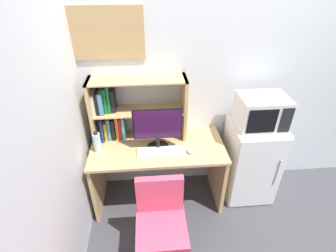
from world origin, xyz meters
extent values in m
cube|color=silver|center=(0.40, 0.02, 1.30)|extent=(6.40, 0.04, 2.60)
cube|color=tan|center=(-0.89, -0.31, 0.72)|extent=(1.32, 0.62, 0.03)
cube|color=tan|center=(-1.53, -0.31, 0.35)|extent=(0.04, 0.56, 0.71)
cube|color=tan|center=(-0.25, -0.31, 0.35)|extent=(0.04, 0.56, 0.71)
cube|color=tan|center=(-1.50, -0.13, 1.05)|extent=(0.03, 0.26, 0.64)
cube|color=tan|center=(-0.61, -0.13, 1.05)|extent=(0.03, 0.26, 0.64)
cube|color=tan|center=(-1.06, -0.13, 1.37)|extent=(0.92, 0.26, 0.01)
cube|color=tan|center=(-1.06, -0.13, 1.04)|extent=(0.86, 0.26, 0.01)
cube|color=black|center=(-1.47, -0.10, 0.86)|extent=(0.03, 0.15, 0.26)
cube|color=navy|center=(-1.43, -0.11, 0.86)|extent=(0.02, 0.21, 0.25)
cube|color=gold|center=(-1.40, -0.11, 0.83)|extent=(0.03, 0.18, 0.20)
cube|color=teal|center=(-1.37, -0.10, 0.85)|extent=(0.03, 0.17, 0.24)
cube|color=black|center=(-1.33, -0.10, 0.85)|extent=(0.03, 0.17, 0.23)
cube|color=orange|center=(-1.29, -0.10, 0.87)|extent=(0.03, 0.15, 0.27)
cube|color=#B21E1E|center=(-1.26, -0.10, 0.85)|extent=(0.03, 0.16, 0.23)
cube|color=teal|center=(-1.22, -0.12, 0.87)|extent=(0.03, 0.21, 0.27)
cube|color=silver|center=(-1.47, -0.11, 1.15)|extent=(0.03, 0.21, 0.20)
cube|color=black|center=(-1.44, -0.11, 1.16)|extent=(0.02, 0.20, 0.22)
cube|color=teal|center=(-1.40, -0.12, 1.16)|extent=(0.04, 0.22, 0.22)
cube|color=#197233|center=(-1.36, -0.10, 1.17)|extent=(0.03, 0.18, 0.25)
cube|color=#197233|center=(-1.33, -0.10, 1.18)|extent=(0.02, 0.17, 0.27)
cube|color=black|center=(-1.30, -0.10, 1.16)|extent=(0.04, 0.16, 0.23)
cylinder|color=black|center=(-0.89, -0.35, 0.74)|extent=(0.21, 0.21, 0.02)
cylinder|color=black|center=(-0.89, -0.35, 0.81)|extent=(0.04, 0.04, 0.11)
cube|color=black|center=(-0.89, -0.34, 1.01)|extent=(0.45, 0.01, 0.31)
cube|color=#33143D|center=(-0.89, -0.35, 1.01)|extent=(0.43, 0.02, 0.29)
cube|color=silver|center=(-0.86, -0.42, 0.74)|extent=(0.45, 0.15, 0.02)
ellipsoid|color=silver|center=(-0.59, -0.44, 0.75)|extent=(0.06, 0.08, 0.04)
cylinder|color=silver|center=(-1.46, -0.34, 0.83)|extent=(0.07, 0.07, 0.20)
cylinder|color=black|center=(-1.46, -0.34, 0.94)|extent=(0.04, 0.04, 0.02)
cube|color=white|center=(0.11, -0.29, 0.45)|extent=(0.51, 0.47, 0.91)
cube|color=white|center=(0.11, -0.53, 0.45)|extent=(0.49, 0.01, 0.87)
cylinder|color=#B2B2B7|center=(0.28, -0.54, 0.50)|extent=(0.01, 0.01, 0.32)
cube|color=silver|center=(0.11, -0.29, 1.07)|extent=(0.44, 0.35, 0.31)
cube|color=black|center=(0.04, -0.47, 1.07)|extent=(0.27, 0.01, 0.24)
cube|color=black|center=(0.27, -0.47, 1.07)|extent=(0.11, 0.01, 0.25)
cylinder|color=black|center=(-0.91, -1.05, 0.23)|extent=(0.04, 0.04, 0.41)
cube|color=#D84766|center=(-0.91, -1.05, 0.45)|extent=(0.41, 0.41, 0.07)
cube|color=#D84766|center=(-0.91, -0.87, 0.66)|extent=(0.39, 0.06, 0.35)
cube|color=tan|center=(-1.33, -0.01, 1.75)|extent=(0.72, 0.02, 0.45)
camera|label=1|loc=(-0.96, -2.32, 2.26)|focal=27.20mm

